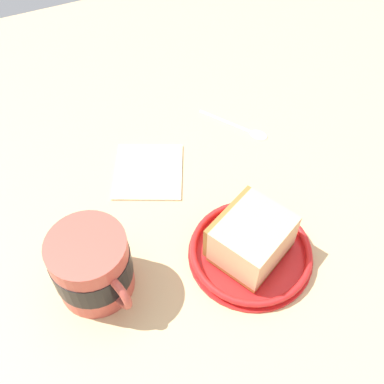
{
  "coord_description": "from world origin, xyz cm",
  "views": [
    {
      "loc": [
        -32.03,
        19.04,
        51.65
      ],
      "look_at": [
        3.54,
        2.59,
        3.0
      ],
      "focal_mm": 43.2,
      "sensor_mm": 36.0,
      "label": 1
    }
  ],
  "objects_px": {
    "small_plate": "(251,252)",
    "teaspoon": "(247,129)",
    "cake_slice": "(251,238)",
    "tea_mug": "(92,265)",
    "folded_napkin": "(148,171)"
  },
  "relations": [
    {
      "from": "small_plate",
      "to": "teaspoon",
      "type": "distance_m",
      "value": 0.23
    },
    {
      "from": "cake_slice",
      "to": "tea_mug",
      "type": "distance_m",
      "value": 0.19
    },
    {
      "from": "cake_slice",
      "to": "teaspoon",
      "type": "height_order",
      "value": "cake_slice"
    },
    {
      "from": "teaspoon",
      "to": "folded_napkin",
      "type": "distance_m",
      "value": 0.18
    },
    {
      "from": "cake_slice",
      "to": "folded_napkin",
      "type": "height_order",
      "value": "cake_slice"
    },
    {
      "from": "tea_mug",
      "to": "teaspoon",
      "type": "relative_size",
      "value": 1.04
    },
    {
      "from": "small_plate",
      "to": "tea_mug",
      "type": "height_order",
      "value": "tea_mug"
    },
    {
      "from": "small_plate",
      "to": "cake_slice",
      "type": "distance_m",
      "value": 0.03
    },
    {
      "from": "teaspoon",
      "to": "folded_napkin",
      "type": "height_order",
      "value": "teaspoon"
    },
    {
      "from": "cake_slice",
      "to": "folded_napkin",
      "type": "bearing_deg",
      "value": 19.35
    },
    {
      "from": "cake_slice",
      "to": "teaspoon",
      "type": "distance_m",
      "value": 0.23
    },
    {
      "from": "tea_mug",
      "to": "small_plate",
      "type": "bearing_deg",
      "value": -102.47
    },
    {
      "from": "small_plate",
      "to": "teaspoon",
      "type": "relative_size",
      "value": 1.45
    },
    {
      "from": "small_plate",
      "to": "tea_mug",
      "type": "bearing_deg",
      "value": 77.53
    },
    {
      "from": "cake_slice",
      "to": "folded_napkin",
      "type": "distance_m",
      "value": 0.2
    }
  ]
}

